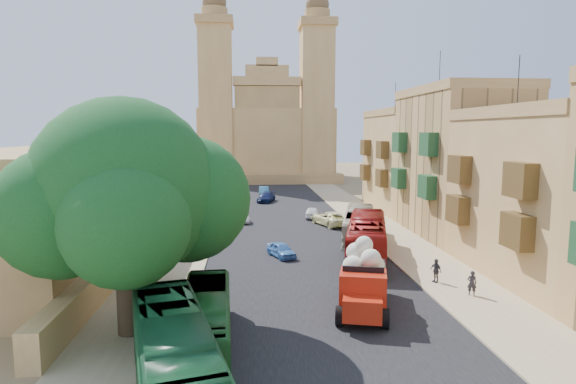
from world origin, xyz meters
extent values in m
plane|color=olive|center=(0.00, 0.00, 0.00)|extent=(260.00, 260.00, 0.00)
cube|color=black|center=(0.00, 30.00, 0.01)|extent=(14.00, 140.00, 0.01)
cube|color=tan|center=(9.50, 30.00, 0.01)|extent=(5.00, 140.00, 0.01)
cube|color=tan|center=(-9.50, 30.00, 0.01)|extent=(5.00, 140.00, 0.01)
cube|color=tan|center=(7.00, 30.00, 0.06)|extent=(0.25, 140.00, 0.12)
cube|color=tan|center=(-7.00, 30.00, 0.06)|extent=(0.25, 140.00, 0.12)
cube|color=tan|center=(16.00, 11.00, 5.25)|extent=(8.00, 14.00, 10.50)
cube|color=#9F7845|center=(16.00, 11.00, 10.90)|extent=(8.20, 14.00, 0.80)
cylinder|color=black|center=(15.00, 13.80, 13.10)|extent=(0.06, 0.06, 3.60)
cube|color=brown|center=(11.55, 7.08, 3.99)|extent=(0.90, 2.20, 2.00)
cube|color=brown|center=(11.55, 14.92, 3.99)|extent=(0.90, 2.20, 2.00)
cube|color=brown|center=(11.55, 7.08, 6.93)|extent=(0.90, 2.20, 2.00)
cube|color=brown|center=(11.55, 14.92, 6.93)|extent=(0.90, 2.20, 2.00)
cube|color=tan|center=(16.00, 25.00, 6.50)|extent=(8.00, 14.00, 13.00)
cube|color=#9F7845|center=(16.00, 25.00, 13.40)|extent=(8.20, 14.00, 0.80)
cylinder|color=black|center=(15.00, 27.80, 15.60)|extent=(0.06, 0.06, 3.60)
cube|color=#1E4C29|center=(11.55, 21.08, 4.94)|extent=(0.90, 2.20, 2.00)
cube|color=#1E4C29|center=(11.55, 28.92, 4.94)|extent=(0.90, 2.20, 2.00)
cube|color=#1E4C29|center=(11.55, 21.08, 8.58)|extent=(0.90, 2.20, 2.00)
cube|color=#1E4C29|center=(11.55, 28.92, 8.58)|extent=(0.90, 2.20, 2.00)
cube|color=tan|center=(16.00, 39.00, 5.75)|extent=(8.00, 14.00, 11.50)
cube|color=#9F7845|center=(16.00, 39.00, 11.90)|extent=(8.20, 14.00, 0.80)
cylinder|color=black|center=(15.00, 41.80, 14.10)|extent=(0.06, 0.06, 3.60)
cube|color=brown|center=(11.55, 35.08, 4.37)|extent=(0.90, 2.20, 2.00)
cube|color=brown|center=(11.55, 42.92, 4.37)|extent=(0.90, 2.20, 2.00)
cube|color=brown|center=(11.55, 35.08, 7.59)|extent=(0.90, 2.20, 2.00)
cube|color=brown|center=(11.55, 42.92, 7.59)|extent=(0.90, 2.20, 2.00)
cube|color=tan|center=(-12.50, 20.00, 0.90)|extent=(1.00, 40.00, 1.80)
cube|color=#9F7845|center=(-18.00, 18.00, 4.20)|extent=(10.00, 28.00, 8.40)
cube|color=tan|center=(-18.00, 44.00, 5.00)|extent=(10.00, 22.00, 10.00)
cube|color=tan|center=(0.00, 81.00, 7.00)|extent=(26.00, 20.00, 14.00)
cube|color=#9F7845|center=(0.00, 70.50, 0.90)|extent=(28.00, 4.00, 1.80)
cube|color=#9F7845|center=(0.00, 72.20, 10.00)|extent=(12.00, 2.00, 16.00)
cube|color=tan|center=(0.00, 72.20, 18.90)|extent=(12.60, 2.40, 1.60)
cube|color=tan|center=(0.00, 72.20, 20.60)|extent=(8.00, 2.00, 2.40)
cube|color=tan|center=(0.00, 72.20, 22.40)|extent=(4.00, 2.00, 1.60)
cube|color=tan|center=(-9.50, 73.50, 14.50)|extent=(6.00, 6.00, 29.00)
cube|color=#9F7845|center=(-9.50, 73.50, 29.60)|extent=(6.80, 6.80, 1.40)
cylinder|color=#9F7845|center=(-9.50, 73.50, 31.20)|extent=(4.80, 4.80, 1.80)
sphere|color=brown|center=(-9.50, 73.50, 33.00)|extent=(4.40, 4.40, 4.40)
cube|color=tan|center=(9.50, 73.50, 14.50)|extent=(6.00, 6.00, 29.00)
cube|color=#9F7845|center=(9.50, 73.50, 29.60)|extent=(6.80, 6.80, 1.40)
cylinder|color=#9F7845|center=(9.50, 73.50, 31.20)|extent=(4.80, 4.80, 1.80)
sphere|color=brown|center=(9.50, 73.50, 33.00)|extent=(4.40, 4.40, 4.40)
cylinder|color=#392C1C|center=(-9.50, 4.00, 2.14)|extent=(1.13, 1.13, 4.28)
sphere|color=#0F3A17|center=(-9.50, 4.00, 6.99)|extent=(8.57, 8.57, 8.57)
sphere|color=#0F3A17|center=(-6.79, 5.35, 6.31)|extent=(6.31, 6.31, 6.31)
sphere|color=#0F3A17|center=(-11.98, 2.99, 6.09)|extent=(5.86, 5.86, 5.86)
sphere|color=#0F3A17|center=(-8.82, 1.29, 5.86)|extent=(5.41, 5.41, 5.41)
sphere|color=#0F3A17|center=(-10.74, 6.48, 7.89)|extent=(4.96, 4.96, 4.96)
cylinder|color=#392C1C|center=(-10.00, 12.00, 1.06)|extent=(0.44, 0.44, 2.12)
sphere|color=#0F3A17|center=(-10.00, 12.00, 3.20)|extent=(3.09, 3.09, 3.09)
cylinder|color=#392C1C|center=(-10.00, 24.00, 1.06)|extent=(0.44, 0.44, 2.12)
sphere|color=#0F3A17|center=(-10.00, 24.00, 3.20)|extent=(3.08, 3.08, 3.08)
cylinder|color=#392C1C|center=(-10.00, 36.00, 1.14)|extent=(0.44, 0.44, 2.28)
sphere|color=#0F3A17|center=(-10.00, 36.00, 3.44)|extent=(3.32, 3.32, 3.32)
cylinder|color=#392C1C|center=(-10.00, 48.00, 0.98)|extent=(0.44, 0.44, 1.95)
sphere|color=#0F3A17|center=(-10.00, 48.00, 2.94)|extent=(2.84, 2.84, 2.84)
cube|color=red|center=(2.70, 7.24, 1.40)|extent=(3.38, 4.50, 1.01)
cube|color=black|center=(2.70, 7.24, 1.95)|extent=(3.44, 4.57, 0.13)
cube|color=red|center=(2.07, 4.75, 1.51)|extent=(2.74, 2.42, 2.01)
cube|color=red|center=(1.74, 3.45, 1.06)|extent=(2.17, 1.77, 1.12)
cube|color=black|center=(2.07, 4.75, 2.29)|extent=(2.08, 0.63, 1.01)
cylinder|color=black|center=(0.74, 4.05, 0.50)|extent=(0.63, 1.07, 1.01)
cylinder|color=black|center=(2.90, 3.50, 0.50)|extent=(0.63, 1.07, 1.01)
cylinder|color=black|center=(1.95, 8.81, 0.50)|extent=(0.63, 1.07, 1.01)
cylinder|color=black|center=(4.12, 8.26, 0.50)|extent=(0.63, 1.07, 1.01)
sphere|color=beige|center=(2.00, 6.73, 2.23)|extent=(1.23, 1.23, 1.23)
sphere|color=beige|center=(3.16, 6.78, 2.23)|extent=(1.23, 1.23, 1.23)
sphere|color=beige|center=(2.87, 7.89, 2.23)|extent=(1.23, 1.23, 1.23)
sphere|color=beige|center=(2.30, 7.46, 2.85)|extent=(1.12, 1.12, 1.12)
sphere|color=beige|center=(2.83, 6.17, 2.79)|extent=(1.12, 1.12, 1.12)
sphere|color=beige|center=(2.68, 7.13, 3.35)|extent=(1.01, 1.01, 1.01)
cube|color=#3D4B1C|center=(6.50, 21.62, 0.85)|extent=(3.35, 4.48, 1.70)
cylinder|color=black|center=(5.17, 20.66, 0.34)|extent=(0.53, 0.73, 0.68)
cylinder|color=black|center=(6.63, 19.99, 0.34)|extent=(0.53, 0.73, 0.68)
cylinder|color=black|center=(6.37, 23.25, 0.34)|extent=(0.53, 0.73, 0.68)
cylinder|color=black|center=(7.83, 22.58, 0.34)|extent=(0.53, 0.73, 0.68)
imported|color=#17542D|center=(-6.50, -2.03, 1.54)|extent=(5.23, 11.34, 3.08)
imported|color=#1C6125|center=(-5.71, 1.94, 1.29)|extent=(2.56, 9.32, 2.57)
imported|color=maroon|center=(5.26, 16.61, 1.61)|extent=(5.59, 11.84, 3.21)
imported|color=#C3B395|center=(5.94, 22.10, 1.45)|extent=(4.98, 10.68, 2.90)
imported|color=#4683CA|center=(-1.24, 17.54, 0.56)|extent=(2.45, 3.52, 1.11)
imported|color=silver|center=(-4.46, 32.16, 0.57)|extent=(1.76, 3.60, 1.14)
imported|color=#FEF8B0|center=(4.71, 29.80, 0.71)|extent=(4.00, 5.64, 1.43)
imported|color=#0D1844|center=(-1.23, 47.00, 0.65)|extent=(3.04, 4.83, 1.31)
imported|color=white|center=(3.40, 34.14, 0.63)|extent=(1.94, 3.83, 1.25)
imported|color=teal|center=(-1.30, 54.12, 0.65)|extent=(1.47, 3.99, 1.30)
imported|color=#232127|center=(9.37, 7.78, 0.75)|extent=(0.63, 0.51, 1.50)
imported|color=#3C3C40|center=(8.22, 10.38, 0.78)|extent=(0.71, 0.98, 1.55)
camera|label=1|loc=(-3.79, -18.71, 9.64)|focal=30.00mm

